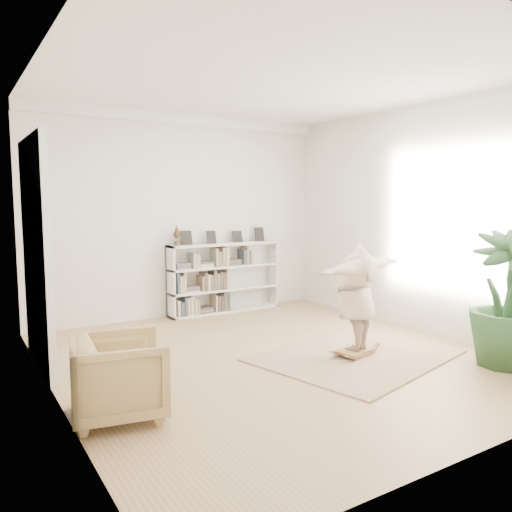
{
  "coord_description": "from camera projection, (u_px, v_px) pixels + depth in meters",
  "views": [
    {
      "loc": [
        -3.63,
        -5.37,
        2.08
      ],
      "look_at": [
        -0.05,
        0.4,
        1.33
      ],
      "focal_mm": 35.0,
      "sensor_mm": 36.0,
      "label": 1
    }
  ],
  "objects": [
    {
      "name": "doors",
      "position": [
        37.0,
        256.0,
        6.19
      ],
      "size": [
        0.09,
        1.78,
        2.92
      ],
      "color": "white",
      "rests_on": "floor"
    },
    {
      "name": "armchair",
      "position": [
        120.0,
        377.0,
        4.8
      ],
      "size": [
        1.03,
        1.01,
        0.8
      ],
      "primitive_type": "imported",
      "rotation": [
        0.0,
        0.0,
        1.37
      ],
      "color": "tan",
      "rests_on": "floor"
    },
    {
      "name": "houseplant",
      "position": [
        508.0,
        299.0,
        6.25
      ],
      "size": [
        1.28,
        1.28,
        1.71
      ],
      "primitive_type": "imported",
      "rotation": [
        0.0,
        0.0,
        -0.44
      ],
      "color": "#284D26",
      "rests_on": "floor"
    },
    {
      "name": "rocker_board",
      "position": [
        355.0,
        351.0,
        6.71
      ],
      "size": [
        0.61,
        0.45,
        0.12
      ],
      "rotation": [
        0.0,
        0.0,
        0.24
      ],
      "color": "brown",
      "rests_on": "rug"
    },
    {
      "name": "rug",
      "position": [
        355.0,
        355.0,
        6.72
      ],
      "size": [
        2.9,
        2.53,
        0.02
      ],
      "primitive_type": "cube",
      "rotation": [
        0.0,
        0.0,
        0.24
      ],
      "color": "tan",
      "rests_on": "floor"
    },
    {
      "name": "person",
      "position": [
        357.0,
        293.0,
        6.63
      ],
      "size": [
        1.84,
        0.89,
        1.44
      ],
      "primitive_type": "imported",
      "rotation": [
        0.0,
        0.0,
        3.38
      ],
      "color": "beige",
      "rests_on": "rocker_board"
    },
    {
      "name": "room_shell",
      "position": [
        182.0,
        119.0,
        8.76
      ],
      "size": [
        6.0,
        6.0,
        6.0
      ],
      "color": "silver",
      "rests_on": "floor"
    },
    {
      "name": "bookshelf",
      "position": [
        224.0,
        278.0,
        9.36
      ],
      "size": [
        2.2,
        0.35,
        1.64
      ],
      "color": "silver",
      "rests_on": "floor"
    },
    {
      "name": "floor",
      "position": [
        275.0,
        357.0,
        6.66
      ],
      "size": [
        6.0,
        6.0,
        0.0
      ],
      "primitive_type": "plane",
      "color": "#A07952",
      "rests_on": "ground"
    }
  ]
}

